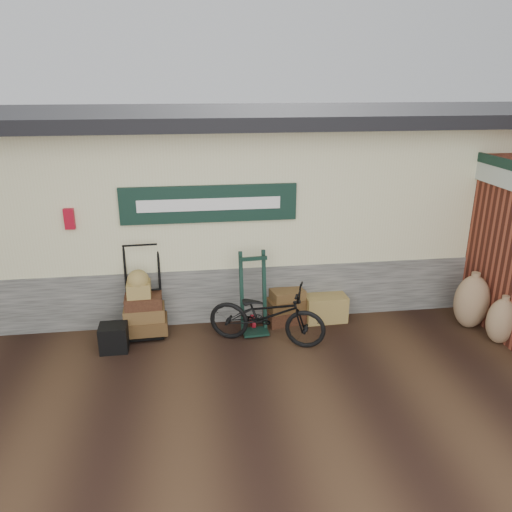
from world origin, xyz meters
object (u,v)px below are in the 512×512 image
at_px(wicker_hamper, 325,307).
at_px(bicycle, 267,311).
at_px(green_barrow, 254,293).
at_px(black_trunk, 114,338).
at_px(porter_trolley, 143,283).
at_px(suitcase_stack, 286,306).

bearing_deg(wicker_hamper, bicycle, -149.69).
bearing_deg(green_barrow, wicker_hamper, 6.78).
height_order(green_barrow, black_trunk, green_barrow).
xyz_separation_m(porter_trolley, green_barrow, (1.65, -0.23, -0.16)).
xyz_separation_m(porter_trolley, black_trunk, (-0.41, -0.54, -0.60)).
bearing_deg(green_barrow, porter_trolley, 167.92).
height_order(porter_trolley, black_trunk, porter_trolley).
distance_m(porter_trolley, green_barrow, 1.67).
bearing_deg(bicycle, suitcase_stack, -12.23).
distance_m(black_trunk, bicycle, 2.22).
xyz_separation_m(wicker_hamper, bicycle, (-1.05, -0.61, 0.29)).
xyz_separation_m(green_barrow, bicycle, (0.14, -0.38, -0.13)).
bearing_deg(wicker_hamper, porter_trolley, -180.00).
height_order(porter_trolley, wicker_hamper, porter_trolley).
bearing_deg(black_trunk, bicycle, -2.02).
bearing_deg(suitcase_stack, black_trunk, -168.37).
distance_m(porter_trolley, wicker_hamper, 2.90).
relative_size(porter_trolley, black_trunk, 4.07).
xyz_separation_m(porter_trolley, wicker_hamper, (2.84, 0.00, -0.58)).
bearing_deg(suitcase_stack, porter_trolley, -180.00).
height_order(black_trunk, bicycle, bicycle).
bearing_deg(black_trunk, green_barrow, 8.46).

